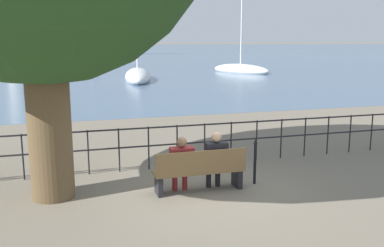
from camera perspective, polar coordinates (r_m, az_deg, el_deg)
ground_plane at (r=9.01m, az=0.92°, el=-8.90°), size 1000.00×1000.00×0.00m
harbor_water at (r=166.79m, az=-15.87°, el=9.59°), size 600.00×300.00×0.01m
park_bench at (r=8.81m, az=1.05°, el=-6.37°), size 1.90×0.45×0.90m
seated_person_left at (r=8.72m, az=-1.42°, el=-5.11°), size 0.47×0.35×1.17m
seated_person_right at (r=8.92m, az=3.16°, el=-4.54°), size 0.46×0.35×1.23m
promenade_railing at (r=10.45m, az=-2.00°, el=-2.12°), size 14.20×0.04×1.05m
closed_umbrella at (r=9.34m, az=8.41°, el=-4.64°), size 0.09×0.09×1.02m
sailboat_1 at (r=41.82m, az=6.49°, el=7.15°), size 4.73×7.06×8.57m
sailboat_2 at (r=34.08m, az=-7.26°, el=6.27°), size 3.35×9.19×7.49m
sailboat_4 at (r=51.59m, az=-13.33°, el=7.69°), size 3.44×5.68×9.02m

